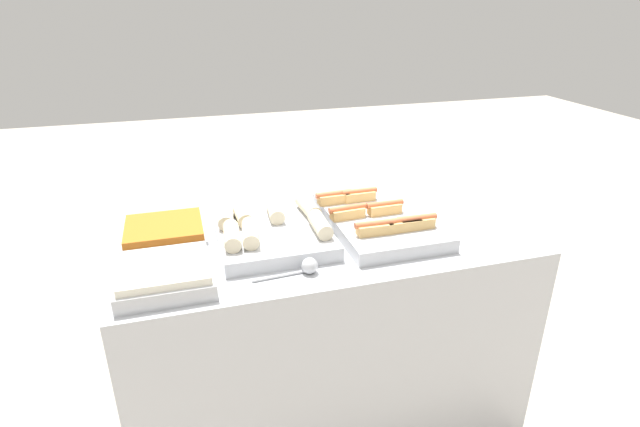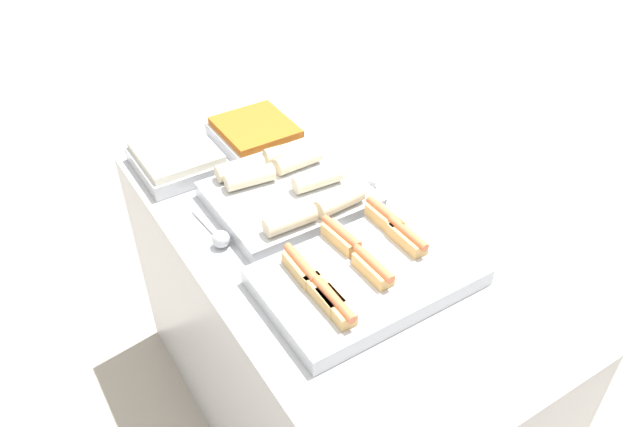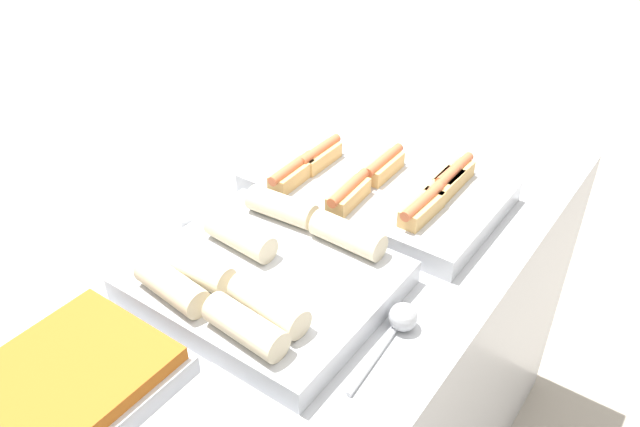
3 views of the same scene
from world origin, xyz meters
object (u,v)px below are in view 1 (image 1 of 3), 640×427
object	(u,v)px
tray_wraps	(271,230)
tray_side_front	(166,275)
serving_spoon_far	(272,205)
tray_side_back	(165,234)
tray_hotdogs	(378,219)
serving_spoon_near	(306,267)

from	to	relation	value
tray_wraps	tray_side_front	bearing A→B (deg)	-149.19
tray_side_front	serving_spoon_far	distance (m)	0.62
tray_wraps	tray_side_back	size ratio (longest dim) A/B	1.60
serving_spoon_far	tray_wraps	bearing A→B (deg)	-102.52
tray_side_back	tray_hotdogs	bearing A→B (deg)	-6.16
tray_side_front	serving_spoon_far	world-z (taller)	tray_side_front
serving_spoon_far	tray_side_front	bearing A→B (deg)	-131.56
tray_side_back	serving_spoon_far	xyz separation A→B (m)	(0.41, 0.18, -0.01)
tray_side_front	tray_hotdogs	bearing A→B (deg)	15.21
tray_wraps	serving_spoon_near	size ratio (longest dim) A/B	2.14
tray_wraps	serving_spoon_near	xyz separation A→B (m)	(0.06, -0.26, -0.02)
tray_side_back	serving_spoon_near	bearing A→B (deg)	-38.75
tray_side_front	tray_side_back	bearing A→B (deg)	90.00
tray_side_back	serving_spoon_far	bearing A→B (deg)	23.30
tray_hotdogs	serving_spoon_far	bearing A→B (deg)	143.03
tray_hotdogs	tray_side_front	size ratio (longest dim) A/B	1.97
serving_spoon_far	tray_side_back	bearing A→B (deg)	-156.70
tray_side_back	serving_spoon_far	distance (m)	0.45
tray_wraps	tray_side_front	distance (m)	0.41
serving_spoon_near	tray_side_front	bearing A→B (deg)	173.64
serving_spoon_near	serving_spoon_far	bearing A→B (deg)	90.42
tray_side_front	serving_spoon_far	bearing A→B (deg)	48.44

